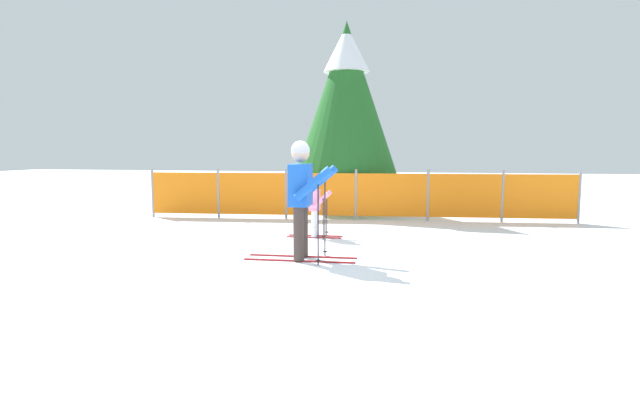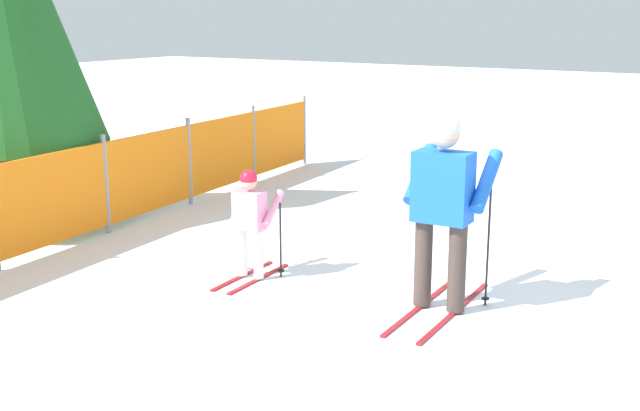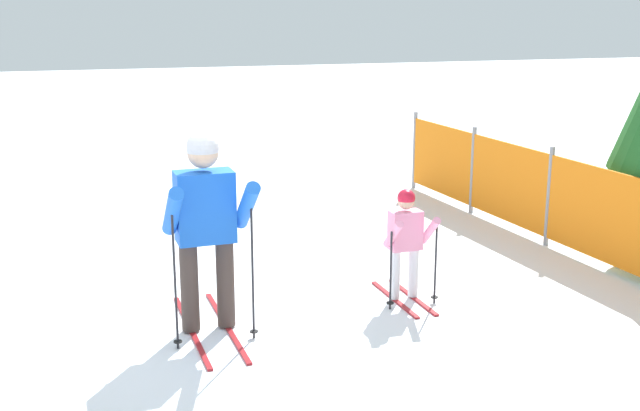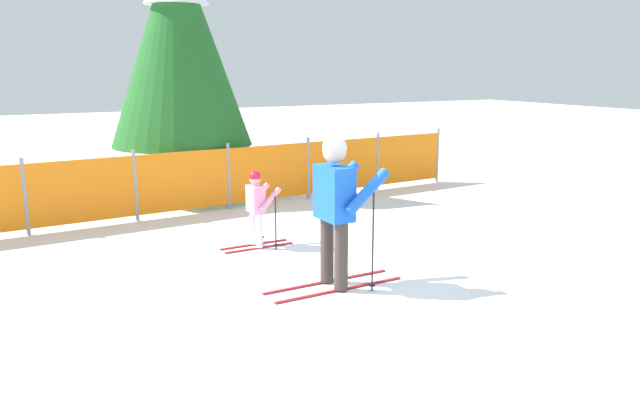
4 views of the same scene
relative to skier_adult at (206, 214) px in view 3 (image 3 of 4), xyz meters
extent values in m
plane|color=white|center=(-0.01, -0.06, -1.05)|extent=(60.00, 60.00, 0.00)
cube|color=maroon|center=(-0.03, 0.16, -1.04)|extent=(1.66, 0.10, 0.02)
cube|color=maroon|center=(-0.02, -0.16, -1.04)|extent=(1.66, 0.10, 0.02)
cylinder|color=#3F332D|center=(-0.03, 0.16, -0.64)|extent=(0.16, 0.16, 0.78)
cylinder|color=#3F332D|center=(-0.02, -0.16, -0.64)|extent=(0.16, 0.16, 0.78)
cube|color=blue|center=(-0.03, 0.00, 0.06)|extent=(0.30, 0.50, 0.61)
cylinder|color=blue|center=(0.20, 0.31, 0.10)|extent=(0.56, 0.14, 0.50)
cylinder|color=blue|center=(0.22, -0.30, 0.10)|extent=(0.56, 0.14, 0.50)
sphere|color=#D8AD8C|center=(-0.03, 0.00, 0.52)|extent=(0.26, 0.26, 0.26)
sphere|color=silver|center=(-0.03, 0.00, 0.57)|extent=(0.27, 0.27, 0.27)
cylinder|color=black|center=(0.28, 0.33, -0.44)|extent=(0.02, 0.02, 1.22)
cylinder|color=black|center=(0.28, 0.33, -0.99)|extent=(0.07, 0.07, 0.01)
cylinder|color=black|center=(0.30, -0.31, -0.44)|extent=(0.02, 0.02, 1.22)
cylinder|color=black|center=(0.30, -0.31, -0.99)|extent=(0.07, 0.07, 0.01)
cube|color=maroon|center=(-0.21, 2.02, -1.04)|extent=(1.02, 0.08, 0.02)
cube|color=maroon|center=(-0.20, 1.82, -1.04)|extent=(1.02, 0.08, 0.02)
cylinder|color=silver|center=(-0.21, 2.02, -0.79)|extent=(0.10, 0.10, 0.48)
cylinder|color=silver|center=(-0.20, 1.82, -0.79)|extent=(0.10, 0.10, 0.48)
cube|color=pink|center=(-0.21, 1.92, -0.36)|extent=(0.18, 0.31, 0.38)
cylinder|color=pink|center=(-0.08, 2.11, -0.34)|extent=(0.33, 0.09, 0.32)
cylinder|color=pink|center=(-0.06, 1.74, -0.34)|extent=(0.33, 0.09, 0.32)
sphere|color=#D8AD8C|center=(-0.21, 1.92, -0.07)|extent=(0.16, 0.16, 0.16)
sphere|color=red|center=(-0.21, 1.92, -0.04)|extent=(0.17, 0.17, 0.17)
cylinder|color=black|center=(-0.02, 2.16, -0.67)|extent=(0.02, 0.02, 0.75)
cylinder|color=black|center=(-0.02, 2.16, -0.99)|extent=(0.07, 0.07, 0.01)
cylinder|color=black|center=(-0.01, 1.70, -0.67)|extent=(0.02, 0.02, 0.75)
cylinder|color=black|center=(-0.01, 1.70, -0.99)|extent=(0.07, 0.07, 0.01)
cylinder|color=gray|center=(-4.65, 3.97, -0.46)|extent=(0.06, 0.06, 1.18)
cylinder|color=gray|center=(-3.01, 4.10, -0.46)|extent=(0.06, 0.06, 1.18)
cylinder|color=gray|center=(-1.37, 4.23, -0.46)|extent=(0.06, 0.06, 1.18)
cube|color=orange|center=(-3.83, 4.04, -0.46)|extent=(1.64, 0.16, 0.99)
cube|color=orange|center=(-2.19, 4.17, -0.46)|extent=(1.64, 0.16, 0.99)
cube|color=orange|center=(-0.55, 4.30, -0.46)|extent=(1.64, 0.16, 0.99)
camera|label=1|loc=(1.64, -7.10, 0.57)|focal=28.00mm
camera|label=2|loc=(-6.25, -2.60, 1.51)|focal=45.00mm
camera|label=3|loc=(6.52, -1.00, 1.72)|focal=45.00mm
camera|label=4|loc=(-3.35, -5.98, 1.45)|focal=35.00mm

